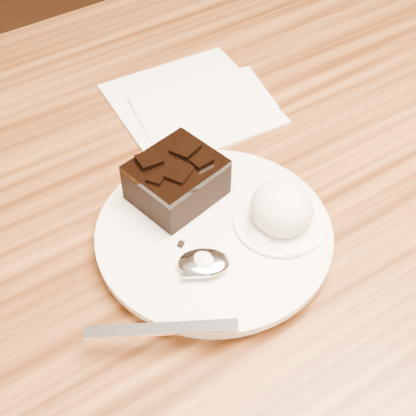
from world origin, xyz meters
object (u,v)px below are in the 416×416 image
napkin (191,103)px  spoon (204,264)px  plate (214,237)px  brownie (177,182)px  dining_table (239,353)px  ice_cream_scoop (282,209)px

napkin → spoon: bearing=-119.9°
plate → spoon: size_ratio=1.20×
brownie → spoon: brownie is taller
dining_table → brownie: brownie is taller
dining_table → ice_cream_scoop: 0.42m
brownie → spoon: size_ratio=0.43×
plate → brownie: size_ratio=2.78×
ice_cream_scoop → spoon: 0.09m
ice_cream_scoop → brownie: bearing=126.6°
dining_table → ice_cream_scoop: (-0.03, -0.08, 0.41)m
brownie → napkin: brownie is taller
brownie → napkin: bearing=52.8°
ice_cream_scoop → spoon: bearing=-177.3°
dining_table → spoon: 0.42m
dining_table → plate: (-0.09, -0.05, 0.38)m
spoon → napkin: spoon is taller
plate → napkin: bearing=63.3°
ice_cream_scoop → napkin: 0.22m
plate → napkin: (0.09, 0.19, -0.01)m
spoon → brownie: bearing=13.3°
dining_table → napkin: (0.01, 0.13, 0.38)m
brownie → dining_table: bearing=-1.3°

